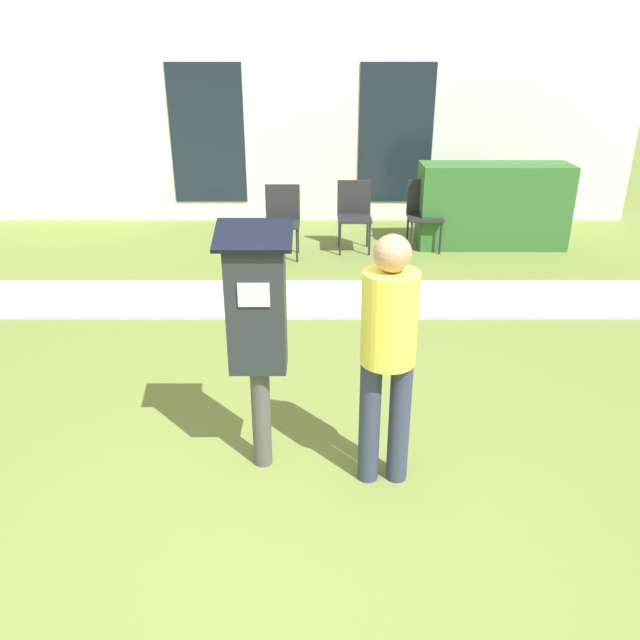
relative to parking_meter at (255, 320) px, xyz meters
name	(u,v)px	position (x,y,z in m)	size (l,w,h in m)	color
ground_plane	(269,540)	(0.10, -0.70, -1.02)	(40.00, 40.00, 0.00)	olive
sidewalk	(293,299)	(0.10, 2.87, -1.01)	(12.00, 1.10, 0.02)	#B7B2A8
building_facade	(300,113)	(0.10, 6.34, 0.58)	(10.00, 0.26, 3.20)	white
parking_meter	(255,320)	(0.00, 0.00, 0.00)	(0.44, 0.31, 1.59)	#4C4C4C
person_standing	(386,345)	(0.76, -0.15, -0.09)	(0.32, 0.32, 1.58)	#333851
outdoor_chair_left	(281,215)	(-0.11, 4.43, -0.49)	(0.44, 0.44, 0.90)	#262628
outdoor_chair_middle	(352,210)	(0.82, 4.71, -0.49)	(0.44, 0.44, 0.90)	#262628
outdoor_chair_right	(422,209)	(1.75, 4.76, -0.49)	(0.44, 0.44, 0.90)	#262628
hedge_row	(490,206)	(2.67, 4.86, -0.47)	(1.96, 0.60, 1.10)	#33662D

